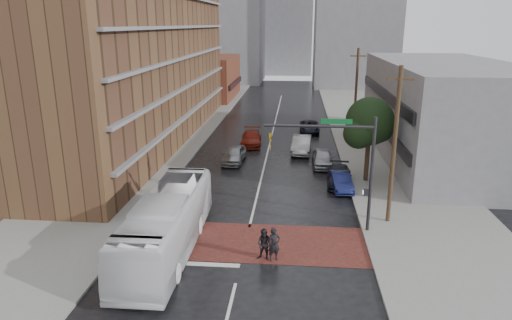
% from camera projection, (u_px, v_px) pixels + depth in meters
% --- Properties ---
extents(ground, '(160.00, 160.00, 0.00)m').
position_uv_depth(ground, '(245.00, 246.00, 26.33)').
color(ground, black).
rests_on(ground, ground).
extents(crosswalk, '(14.00, 5.00, 0.02)m').
position_uv_depth(crosswalk, '(246.00, 242.00, 26.80)').
color(crosswalk, maroon).
rests_on(crosswalk, ground).
extents(sidewalk_west, '(9.00, 90.00, 0.15)m').
position_uv_depth(sidewalk_west, '(168.00, 137.00, 51.15)').
color(sidewalk_west, gray).
rests_on(sidewalk_west, ground).
extents(sidewalk_east, '(9.00, 90.00, 0.15)m').
position_uv_depth(sidewalk_east, '(377.00, 142.00, 49.16)').
color(sidewalk_east, gray).
rests_on(sidewalk_east, ground).
extents(apartment_block, '(10.00, 44.00, 28.00)m').
position_uv_depth(apartment_block, '(134.00, 6.00, 46.42)').
color(apartment_block, brown).
rests_on(apartment_block, ground).
extents(storefront_west, '(8.00, 16.00, 7.00)m').
position_uv_depth(storefront_west, '(211.00, 77.00, 77.88)').
color(storefront_west, brown).
rests_on(storefront_west, ground).
extents(building_east, '(11.00, 26.00, 9.00)m').
position_uv_depth(building_east, '(444.00, 111.00, 42.69)').
color(building_east, gray).
rests_on(building_east, ground).
extents(distant_tower_west, '(18.00, 16.00, 32.00)m').
position_uv_depth(distant_tower_west, '(221.00, 6.00, 97.37)').
color(distant_tower_west, gray).
rests_on(distant_tower_west, ground).
extents(distant_tower_center, '(12.00, 10.00, 24.00)m').
position_uv_depth(distant_tower_center, '(288.00, 25.00, 113.52)').
color(distant_tower_center, gray).
rests_on(distant_tower_center, ground).
extents(street_tree, '(4.20, 4.10, 6.90)m').
position_uv_depth(street_tree, '(370.00, 125.00, 35.71)').
color(street_tree, '#332319').
rests_on(street_tree, ground).
extents(signal_mast, '(6.50, 0.30, 7.20)m').
position_uv_depth(signal_mast, '(348.00, 158.00, 26.85)').
color(signal_mast, '#2D2D33').
rests_on(signal_mast, ground).
extents(utility_pole_near, '(1.60, 0.26, 10.00)m').
position_uv_depth(utility_pole_near, '(394.00, 146.00, 27.91)').
color(utility_pole_near, '#473321').
rests_on(utility_pole_near, ground).
extents(utility_pole_far, '(1.60, 0.26, 10.00)m').
position_uv_depth(utility_pole_far, '(356.00, 96.00, 46.99)').
color(utility_pole_far, '#473321').
rests_on(utility_pole_far, ground).
extents(transit_bus, '(2.95, 12.14, 3.37)m').
position_uv_depth(transit_bus, '(167.00, 224.00, 25.25)').
color(transit_bus, white).
rests_on(transit_bus, ground).
extents(pedestrian_a, '(0.81, 0.68, 1.88)m').
position_uv_depth(pedestrian_a, '(274.00, 244.00, 24.47)').
color(pedestrian_a, black).
rests_on(pedestrian_a, ground).
extents(pedestrian_b, '(1.03, 0.89, 1.81)m').
position_uv_depth(pedestrian_b, '(265.00, 245.00, 24.53)').
color(pedestrian_b, black).
rests_on(pedestrian_b, ground).
extents(car_travel_a, '(2.07, 4.60, 1.53)m').
position_uv_depth(car_travel_a, '(234.00, 154.00, 41.97)').
color(car_travel_a, '#93969A').
rests_on(car_travel_a, ground).
extents(car_travel_b, '(2.11, 5.19, 1.68)m').
position_uv_depth(car_travel_b, '(301.00, 144.00, 45.13)').
color(car_travel_b, '#999BA0').
rests_on(car_travel_b, ground).
extents(car_travel_c, '(2.36, 5.22, 1.48)m').
position_uv_depth(car_travel_c, '(251.00, 138.00, 48.08)').
color(car_travel_c, maroon).
rests_on(car_travel_c, ground).
extents(suv_travel, '(2.26, 4.83, 1.34)m').
position_uv_depth(suv_travel, '(309.00, 127.00, 53.66)').
color(suv_travel, black).
rests_on(suv_travel, ground).
extents(car_parked_near, '(1.78, 4.17, 1.34)m').
position_uv_depth(car_parked_near, '(341.00, 181.00, 35.11)').
color(car_parked_near, '#161C4F').
rests_on(car_parked_near, ground).
extents(car_parked_mid, '(2.20, 4.78, 1.35)m').
position_uv_depth(car_parked_mid, '(339.00, 176.00, 36.23)').
color(car_parked_mid, black).
rests_on(car_parked_mid, ground).
extents(car_parked_far, '(1.86, 4.52, 1.53)m').
position_uv_depth(car_parked_far, '(322.00, 158.00, 40.92)').
color(car_parked_far, '#93949A').
rests_on(car_parked_far, ground).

